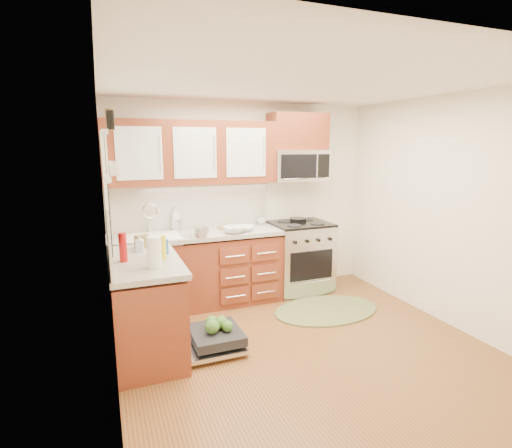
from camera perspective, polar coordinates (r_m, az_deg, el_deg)
name	(u,v)px	position (r m, az deg, el deg)	size (l,w,h in m)	color
floor	(305,347)	(4.16, 6.95, -17.10)	(3.50, 3.50, 0.00)	brown
ceiling	(311,82)	(3.70, 7.93, 19.40)	(3.50, 3.50, 0.00)	white
wall_back	(244,200)	(5.31, -1.66, 3.48)	(3.50, 0.04, 2.50)	white
wall_front	(467,284)	(2.40, 27.96, -7.57)	(3.50, 0.04, 2.50)	white
wall_left	(107,240)	(3.29, -20.48, -2.11)	(0.04, 3.50, 2.50)	white
wall_right	(451,212)	(4.81, 26.04, 1.52)	(0.04, 3.50, 2.50)	white
base_cabinet_back	(198,272)	(5.02, -8.31, -6.79)	(2.05, 0.60, 0.85)	brown
base_cabinet_left	(146,309)	(4.05, -15.49, -11.57)	(0.60, 1.25, 0.85)	brown
countertop_back	(197,235)	(4.88, -8.44, -1.51)	(2.07, 0.64, 0.05)	#9D968F
countertop_left	(144,261)	(3.90, -15.71, -5.10)	(0.64, 1.27, 0.05)	#9D968F
backsplash_back	(191,206)	(5.11, -9.29, 2.57)	(2.05, 0.02, 0.57)	beige
backsplash_left	(108,231)	(3.81, -20.37, -0.95)	(0.02, 1.25, 0.57)	beige
upper_cabinets	(192,153)	(4.90, -9.14, 10.02)	(2.05, 0.35, 0.75)	brown
cabinet_over_mw	(298,132)	(5.37, 5.96, 12.97)	(0.76, 0.35, 0.47)	brown
range	(300,257)	(5.45, 6.30, -4.71)	(0.76, 0.64, 0.95)	silver
microwave	(298,165)	(5.36, 5.99, 8.32)	(0.76, 0.38, 0.40)	silver
sink	(153,247)	(4.80, -14.48, -3.20)	(0.62, 0.50, 0.26)	white
dishwasher	(212,340)	(4.08, -6.29, -16.10)	(0.70, 0.60, 0.20)	silver
window	(105,194)	(3.73, -20.72, 4.08)	(0.03, 1.05, 1.05)	white
window_blind	(106,155)	(3.71, -20.69, 9.16)	(0.02, 0.96, 0.40)	white
shelf_upper	(104,132)	(2.86, -20.85, 12.15)	(0.04, 0.40, 0.03)	white
shelf_lower	(108,178)	(2.87, -20.43, 6.16)	(0.04, 0.40, 0.03)	white
rug	(326,310)	(4.99, 10.01, -12.02)	(1.31, 0.85, 0.02)	#646E3E
skillet	(298,220)	(5.44, 6.02, 0.62)	(0.22, 0.22, 0.04)	black
stock_pot	(200,231)	(4.65, -8.04, -1.04)	(0.21, 0.21, 0.12)	silver
cutting_board	(231,227)	(5.10, -3.53, -0.45)	(0.31, 0.20, 0.02)	#9E7E48
canister	(178,225)	(5.03, -11.10, -0.10)	(0.09, 0.09, 0.14)	silver
paper_towel_roll	(154,252)	(3.55, -14.34, -3.92)	(0.13, 0.13, 0.27)	white
mustard_bottle	(162,248)	(3.78, -13.28, -3.30)	(0.07, 0.07, 0.23)	gold
red_bottle	(123,247)	(3.81, -18.47, -3.20)	(0.07, 0.07, 0.26)	#A60F0D
wooden_box	(142,242)	(4.27, -15.97, -2.42)	(0.13, 0.09, 0.13)	brown
blue_carton	(163,247)	(3.96, -13.16, -3.21)	(0.09, 0.06, 0.15)	#235AA7
bowl_a	(243,228)	(4.92, -1.80, -0.64)	(0.25, 0.25, 0.06)	#999999
bowl_b	(234,230)	(4.80, -3.14, -0.84)	(0.26, 0.26, 0.08)	#999999
cup	(261,221)	(5.33, 0.75, 0.45)	(0.11, 0.11, 0.09)	#999999
soap_bottle_a	(176,218)	(5.04, -11.40, 0.85)	(0.12, 0.12, 0.31)	#999999
soap_bottle_b	(140,243)	(4.13, -16.30, -2.60)	(0.08, 0.08, 0.17)	#999999
soap_bottle_c	(158,250)	(3.87, -13.85, -3.56)	(0.12, 0.12, 0.15)	#999999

